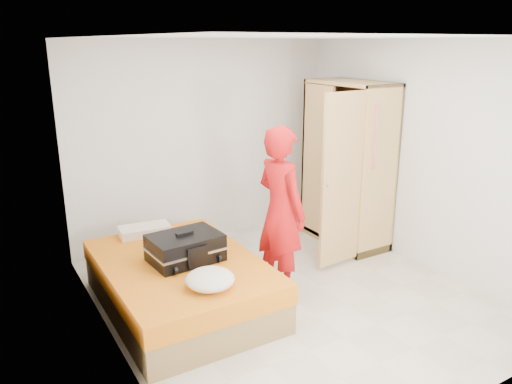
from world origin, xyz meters
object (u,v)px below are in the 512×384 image
suitcase (185,248)px  person (281,212)px  round_cushion (210,279)px  bed (181,283)px  wardrobe (347,169)px

suitcase → person: bearing=-15.4°
person → suitcase: bearing=71.8°
person → round_cushion: bearing=106.4°
bed → suitcase: (0.06, -0.02, 0.38)m
bed → person: size_ratio=1.13×
wardrobe → person: 1.62m
bed → person: bearing=-11.9°
wardrobe → round_cushion: (-2.49, -1.13, -0.42)m
person → round_cushion: person is taller
wardrobe → suitcase: wardrobe is taller
wardrobe → round_cushion: wardrobe is taller
suitcase → round_cushion: bearing=-97.9°
person → round_cushion: 1.16m
wardrobe → round_cushion: size_ratio=4.89×
suitcase → round_cushion: (-0.04, -0.64, -0.05)m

